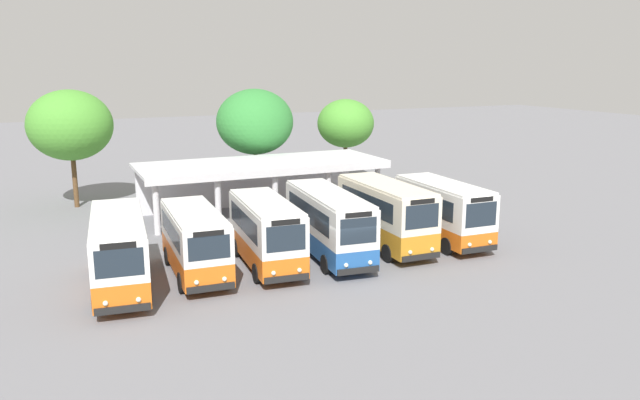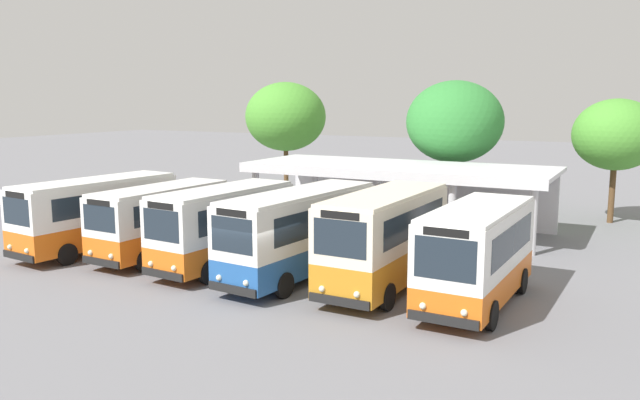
{
  "view_description": "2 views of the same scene",
  "coord_description": "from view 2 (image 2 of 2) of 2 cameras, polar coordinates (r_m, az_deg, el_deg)",
  "views": [
    {
      "loc": [
        -12.58,
        -24.45,
        9.57
      ],
      "look_at": [
        1.22,
        6.06,
        2.2
      ],
      "focal_mm": 35.06,
      "sensor_mm": 36.0,
      "label": 1
    },
    {
      "loc": [
        11.88,
        -17.57,
        6.7
      ],
      "look_at": [
        -0.81,
        6.45,
        2.4
      ],
      "focal_mm": 35.77,
      "sensor_mm": 36.0,
      "label": 2
    }
  ],
  "objects": [
    {
      "name": "city_bus_nearest_orange",
      "position": [
        29.94,
        -19.34,
        -0.97
      ],
      "size": [
        2.92,
        7.77,
        3.23
      ],
      "color": "black",
      "rests_on": "ground"
    },
    {
      "name": "terminal_canopy",
      "position": [
        33.52,
        7.36,
        1.97
      ],
      "size": [
        15.57,
        5.92,
        3.4
      ],
      "color": "silver",
      "rests_on": "ground"
    },
    {
      "name": "roadside_tree_east_of_canopy",
      "position": [
        37.99,
        24.97,
        5.31
      ],
      "size": [
        4.54,
        4.54,
        6.76
      ],
      "color": "brown",
      "rests_on": "ground"
    },
    {
      "name": "city_bus_far_end_green",
      "position": [
        21.39,
        13.89,
        -4.49
      ],
      "size": [
        2.47,
        6.79,
        3.29
      ],
      "color": "black",
      "rests_on": "ground"
    },
    {
      "name": "city_bus_second_in_row",
      "position": [
        27.88,
        -14.01,
        -1.62
      ],
      "size": [
        2.46,
        6.72,
        3.06
      ],
      "color": "black",
      "rests_on": "ground"
    },
    {
      "name": "roadside_tree_west_of_canopy",
      "position": [
        43.78,
        -3.09,
        7.45
      ],
      "size": [
        5.48,
        5.48,
        7.87
      ],
      "color": "brown",
      "rests_on": "ground"
    },
    {
      "name": "city_bus_middle_cream",
      "position": [
        25.65,
        -8.62,
        -2.16
      ],
      "size": [
        2.64,
        6.9,
        3.24
      ],
      "color": "black",
      "rests_on": "ground"
    },
    {
      "name": "city_bus_fourth_amber",
      "position": [
        24.03,
        -1.79,
        -2.72
      ],
      "size": [
        2.8,
        8.07,
        3.31
      ],
      "color": "black",
      "rests_on": "ground"
    },
    {
      "name": "city_bus_fifth_blue",
      "position": [
        22.71,
        5.83,
        -3.26
      ],
      "size": [
        2.43,
        7.21,
        3.46
      ],
      "color": "black",
      "rests_on": "ground"
    },
    {
      "name": "roadside_tree_behind_canopy",
      "position": [
        37.3,
        11.96,
        6.85
      ],
      "size": [
        5.49,
        5.49,
        7.78
      ],
      "color": "brown",
      "rests_on": "ground"
    },
    {
      "name": "waiting_chair_middle_seat",
      "position": [
        32.18,
        5.78,
        -2.13
      ],
      "size": [
        0.45,
        0.45,
        0.86
      ],
      "color": "slate",
      "rests_on": "ground"
    },
    {
      "name": "waiting_chair_fifth_seat",
      "position": [
        31.63,
        8.11,
        -2.37
      ],
      "size": [
        0.45,
        0.45,
        0.86
      ],
      "color": "slate",
      "rests_on": "ground"
    },
    {
      "name": "ground_plane",
      "position": [
        22.24,
        -5.99,
        -8.6
      ],
      "size": [
        180.0,
        180.0,
        0.0
      ],
      "primitive_type": "plane",
      "color": "slate"
    },
    {
      "name": "waiting_chair_fourth_seat",
      "position": [
        31.9,
        6.94,
        -2.25
      ],
      "size": [
        0.45,
        0.45,
        0.86
      ],
      "color": "slate",
      "rests_on": "ground"
    },
    {
      "name": "waiting_chair_end_by_column",
      "position": [
        32.67,
        3.44,
        -1.93
      ],
      "size": [
        0.45,
        0.45,
        0.86
      ],
      "color": "slate",
      "rests_on": "ground"
    },
    {
      "name": "waiting_chair_second_from_end",
      "position": [
        32.47,
        4.64,
        -2.01
      ],
      "size": [
        0.45,
        0.45,
        0.86
      ],
      "color": "slate",
      "rests_on": "ground"
    }
  ]
}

